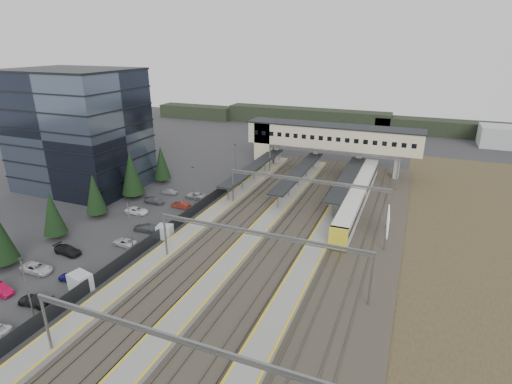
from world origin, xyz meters
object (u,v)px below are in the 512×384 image
at_px(train, 358,196).
at_px(billboard, 388,222).
at_px(relay_cabin_near, 80,282).
at_px(relay_cabin_far, 165,232).
at_px(office_building, 78,130).
at_px(footbridge, 320,138).

distance_m(train, billboard, 15.16).
distance_m(relay_cabin_near, train, 49.58).
height_order(relay_cabin_far, train, train).
height_order(relay_cabin_near, train, train).
height_order(relay_cabin_near, billboard, billboard).
relative_size(office_building, relay_cabin_near, 7.97).
bearing_deg(billboard, office_building, 177.29).
bearing_deg(footbridge, train, -57.46).
xyz_separation_m(relay_cabin_far, footbridge, (13.97, 44.27, 6.87)).
relative_size(footbridge, train, 1.03).
xyz_separation_m(office_building, footbridge, (43.70, 30.00, -4.26)).
bearing_deg(billboard, footbridge, 119.54).
relative_size(office_building, billboard, 3.94).
xyz_separation_m(train, billboard, (6.37, -13.67, 1.54)).
relative_size(relay_cabin_near, billboard, 0.49).
xyz_separation_m(footbridge, billboard, (18.67, -32.95, -4.37)).
bearing_deg(train, footbridge, 122.54).
bearing_deg(billboard, relay_cabin_far, -160.86).
bearing_deg(footbridge, office_building, -145.53).
bearing_deg(relay_cabin_far, footbridge, 72.49).
height_order(office_building, relay_cabin_near, office_building).
distance_m(relay_cabin_far, footbridge, 46.93).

